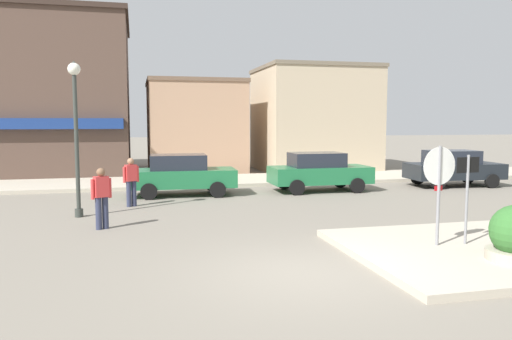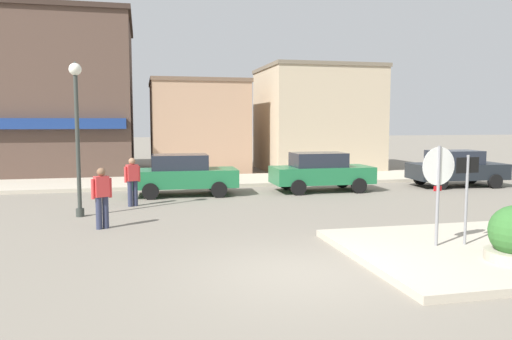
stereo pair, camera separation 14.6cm
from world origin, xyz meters
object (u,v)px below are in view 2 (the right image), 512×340
parked_car_nearest (183,174)px  pedestrian_crossing_near (102,196)px  pedestrian_crossing_far (132,180)px  one_way_sign (467,191)px  stop_sign (438,183)px  parked_car_third (456,168)px  parked_car_second (321,171)px  lamp_post (77,116)px

parked_car_nearest → pedestrian_crossing_near: pedestrian_crossing_near is taller
parked_car_nearest → pedestrian_crossing_far: bearing=-131.2°
one_way_sign → parked_car_nearest: (-5.30, 9.61, -0.52)m
stop_sign → parked_car_third: stop_sign is taller
parked_car_second → stop_sign: bearing=-95.2°
lamp_post → parked_car_third: bearing=13.2°
stop_sign → pedestrian_crossing_far: size_ratio=1.43×
parked_car_second → pedestrian_crossing_far: bearing=-165.2°
stop_sign → parked_car_second: bearing=84.8°
stop_sign → lamp_post: lamp_post is taller
parked_car_third → pedestrian_crossing_far: bearing=-171.5°
one_way_sign → pedestrian_crossing_far: (-7.13, 7.52, -0.46)m
parked_car_second → lamp_post: bearing=-158.7°
one_way_sign → parked_car_third: 11.49m
parked_car_second → parked_car_third: bearing=0.7°
stop_sign → one_way_sign: 0.70m
parked_car_nearest → pedestrian_crossing_near: (-2.55, -5.48, 0.06)m
stop_sign → parked_car_nearest: stop_sign is taller
stop_sign → one_way_sign: stop_sign is taller
parked_car_second → one_way_sign: bearing=-91.1°
one_way_sign → parked_car_second: one_way_sign is taller
one_way_sign → lamp_post: 10.64m
one_way_sign → parked_car_nearest: bearing=118.9°
parked_car_nearest → pedestrian_crossing_near: 6.05m
stop_sign → one_way_sign: bearing=-3.5°
lamp_post → parked_car_nearest: (3.33, 3.59, -2.15)m
parked_car_nearest → pedestrian_crossing_far: 2.78m
stop_sign → pedestrian_crossing_near: size_ratio=1.43×
parked_car_third → one_way_sign: bearing=-123.9°
stop_sign → pedestrian_crossing_near: bearing=150.3°
lamp_post → pedestrian_crossing_near: (0.77, -1.89, -2.09)m
stop_sign → parked_car_second: 9.48m
lamp_post → parked_car_nearest: bearing=47.2°
one_way_sign → parked_car_nearest: one_way_sign is taller
lamp_post → pedestrian_crossing_far: (1.50, 1.50, -2.09)m
parked_car_nearest → parked_car_second: size_ratio=1.01×
pedestrian_crossing_near → pedestrian_crossing_far: 3.47m
parked_car_nearest → parked_car_second: 5.49m
one_way_sign → parked_car_third: (6.39, 9.53, -0.52)m
stop_sign → pedestrian_crossing_near: 8.29m
parked_car_third → pedestrian_crossing_far: 13.67m
lamp_post → parked_car_second: lamp_post is taller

